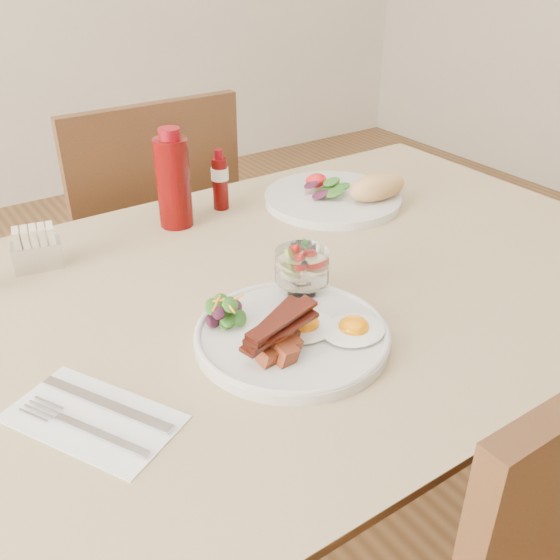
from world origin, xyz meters
The scene contains 12 objects.
table centered at (0.00, 0.00, 0.66)m, with size 1.33×0.88×0.75m.
chair_far centered at (0.00, 0.66, 0.52)m, with size 0.42×0.42×0.93m.
main_plate centered at (-0.11, -0.14, 0.76)m, with size 0.28×0.28×0.02m, color silver.
fried_eggs centered at (-0.06, -0.17, 0.78)m, with size 0.15×0.14×0.03m.
bacon_potato_pile centered at (-0.15, -0.17, 0.79)m, with size 0.13×0.08×0.05m.
side_salad centered at (-0.17, -0.07, 0.79)m, with size 0.07×0.07×0.04m.
fruit_cup centered at (-0.03, -0.06, 0.82)m, with size 0.08×0.08×0.09m.
second_plate centered at (0.27, 0.21, 0.77)m, with size 0.29×0.29×0.07m.
ketchup_bottle centered at (-0.07, 0.31, 0.84)m, with size 0.09×0.09×0.19m.
hot_sauce_bottle centered at (0.05, 0.33, 0.81)m, with size 0.04×0.04×0.13m.
sugar_caddy centered at (-0.34, 0.28, 0.79)m, with size 0.09×0.06×0.08m.
napkin_cutlery centered at (-0.40, -0.14, 0.75)m, with size 0.20×0.24×0.01m.
Camera 1 is at (-0.53, -0.74, 1.28)m, focal length 40.00 mm.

